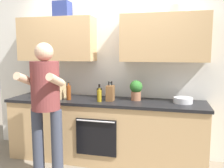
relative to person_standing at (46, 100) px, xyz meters
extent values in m
plane|color=#756B5B|center=(0.55, 0.68, -1.00)|extent=(12.00, 12.00, 0.00)
cube|color=silver|center=(0.55, 1.04, 0.25)|extent=(4.00, 0.06, 2.50)
cube|color=tan|center=(-0.26, 0.85, 0.77)|extent=(1.19, 0.32, 0.65)
cube|color=tan|center=(1.35, 0.85, 0.77)|extent=(1.19, 0.32, 0.65)
cylinder|color=silver|center=(1.55, 0.85, 1.15)|extent=(0.28, 0.28, 0.10)
cube|color=navy|center=(-0.15, 0.85, 1.21)|extent=(0.24, 0.20, 0.23)
cube|color=tan|center=(0.55, 0.68, -0.57)|extent=(2.80, 0.60, 0.86)
cube|color=black|center=(0.55, 0.68, -0.12)|extent=(2.84, 0.64, 0.04)
cube|color=black|center=(0.52, 0.37, -0.55)|extent=(0.56, 0.02, 0.50)
cylinder|color=silver|center=(0.52, 0.35, -0.32)|extent=(0.52, 0.02, 0.02)
cylinder|color=#383D4C|center=(-0.13, 0.00, -0.56)|extent=(0.14, 0.14, 0.89)
cylinder|color=#383D4C|center=(0.13, 0.00, -0.56)|extent=(0.14, 0.14, 0.89)
cylinder|color=brown|center=(0.00, 0.00, 0.18)|extent=(0.34, 0.34, 0.58)
sphere|color=#D8AD8C|center=(0.00, 0.00, 0.58)|extent=(0.22, 0.22, 0.22)
cylinder|color=#D8AD8C|center=(-0.20, -0.12, 0.27)|extent=(0.09, 0.31, 0.19)
cylinder|color=#D8AD8C|center=(0.20, -0.12, 0.27)|extent=(0.09, 0.31, 0.19)
cylinder|color=olive|center=(0.51, 0.56, -0.02)|extent=(0.06, 0.06, 0.16)
cylinder|color=olive|center=(0.51, 0.56, 0.07)|extent=(0.03, 0.03, 0.03)
cylinder|color=black|center=(0.51, 0.56, 0.10)|extent=(0.03, 0.03, 0.01)
cylinder|color=silver|center=(0.59, 0.87, -0.02)|extent=(0.07, 0.07, 0.17)
cylinder|color=silver|center=(0.59, 0.87, 0.09)|extent=(0.02, 0.02, 0.06)
cylinder|color=black|center=(0.59, 0.87, 0.12)|extent=(0.03, 0.03, 0.01)
cylinder|color=brown|center=(0.04, 0.58, 0.00)|extent=(0.07, 0.07, 0.21)
cylinder|color=brown|center=(0.04, 0.58, 0.12)|extent=(0.02, 0.02, 0.04)
cylinder|color=black|center=(0.04, 0.58, 0.15)|extent=(0.03, 0.03, 0.01)
cylinder|color=#471419|center=(-0.42, 0.51, -0.01)|extent=(0.07, 0.07, 0.19)
cylinder|color=#471419|center=(-0.42, 0.51, 0.10)|extent=(0.03, 0.03, 0.03)
cylinder|color=black|center=(-0.42, 0.51, 0.13)|extent=(0.03, 0.03, 0.01)
cylinder|color=black|center=(0.42, 0.84, -0.03)|extent=(0.08, 0.08, 0.14)
cylinder|color=black|center=(0.42, 0.84, 0.06)|extent=(0.03, 0.03, 0.05)
cylinder|color=black|center=(0.42, 0.84, 0.09)|extent=(0.03, 0.03, 0.01)
cylinder|color=#8C4C14|center=(-0.26, 0.81, -0.02)|extent=(0.07, 0.07, 0.17)
cylinder|color=#8C4C14|center=(-0.26, 0.81, 0.10)|extent=(0.04, 0.04, 0.06)
cylinder|color=black|center=(-0.26, 0.81, 0.14)|extent=(0.04, 0.04, 0.02)
cylinder|color=white|center=(-0.65, 0.86, -0.05)|extent=(0.08, 0.08, 0.10)
cylinder|color=silver|center=(1.63, 0.75, -0.07)|extent=(0.25, 0.25, 0.08)
cube|color=brown|center=(0.64, 0.66, 0.00)|extent=(0.10, 0.14, 0.22)
cylinder|color=black|center=(0.62, 0.64, 0.14)|extent=(0.02, 0.02, 0.06)
cylinder|color=black|center=(0.65, 0.68, 0.14)|extent=(0.02, 0.02, 0.06)
cylinder|color=#9E6647|center=(0.99, 0.78, -0.04)|extent=(0.14, 0.14, 0.12)
sphere|color=#2D6B28|center=(0.99, 0.78, 0.09)|extent=(0.18, 0.18, 0.18)
cube|color=tan|center=(-0.16, 0.63, 0.01)|extent=(0.19, 0.20, 0.24)
camera|label=1|loc=(1.46, -2.55, 0.58)|focal=38.28mm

